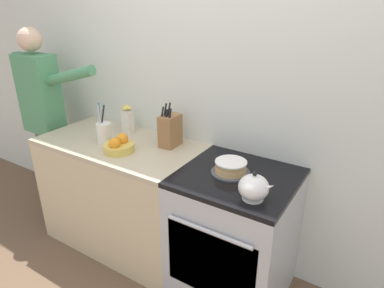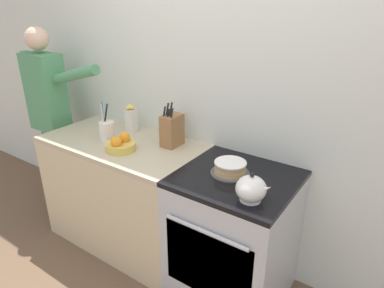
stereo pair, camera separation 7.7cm
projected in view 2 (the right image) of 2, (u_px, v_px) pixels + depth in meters
name	position (u px, v px, depth m)	size (l,w,h in m)	color
wall_back	(223.00, 90.00, 2.31)	(8.00, 0.04, 2.60)	silver
counter_cabinet	(126.00, 192.00, 2.73)	(1.23, 0.66, 0.89)	beige
stove_range	(233.00, 236.00, 2.22)	(0.70, 0.69, 0.89)	#B7BABF
layer_cake	(230.00, 168.00, 2.07)	(0.24, 0.24, 0.08)	#4C4C51
tea_kettle	(251.00, 189.00, 1.79)	(0.20, 0.16, 0.16)	white
knife_block	(172.00, 130.00, 2.44)	(0.11, 0.16, 0.32)	olive
utensil_crock	(107.00, 131.00, 2.52)	(0.11, 0.11, 0.30)	silver
fruit_bowl	(121.00, 144.00, 2.39)	(0.21, 0.21, 0.12)	gold
milk_carton	(131.00, 118.00, 2.71)	(0.07, 0.07, 0.23)	white
person_baker	(49.00, 107.00, 2.98)	(0.94, 0.20, 1.66)	#7A6B5B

